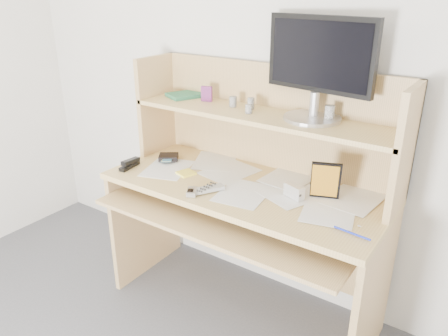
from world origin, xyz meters
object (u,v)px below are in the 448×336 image
Objects in this scene: desk at (252,190)px; game_case at (326,180)px; monitor at (319,66)px; keyboard at (265,218)px; tv_remote at (206,189)px.

game_case is at bearing -1.58° from desk.
keyboard is at bearing -95.95° from monitor.
tv_remote is at bearing -124.77° from monitor.
monitor is (0.08, 0.30, 0.66)m from keyboard.
tv_remote is 0.32× the size of monitor.
keyboard is 0.33m from game_case.
keyboard is 2.40× the size of game_case.
monitor is (-0.14, 0.14, 0.48)m from game_case.
game_case is 0.52m from monitor.
monitor is at bearing 76.86° from tv_remote.
desk is at bearing 97.29° from tv_remote.
keyboard is (0.17, -0.17, -0.03)m from desk.
keyboard is 0.73m from monitor.
desk is 2.63× the size of monitor.
desk reaches higher than keyboard.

